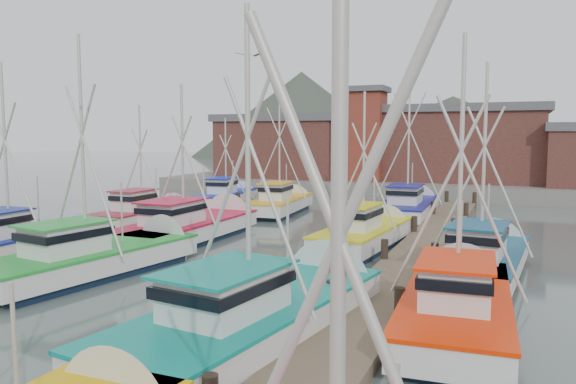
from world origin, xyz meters
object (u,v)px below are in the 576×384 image
at_px(lookout_tower, 367,133).
at_px(boat_8, 193,227).
at_px(boat_12, 282,203).
at_px(boat_4, 102,257).

distance_m(lookout_tower, boat_8, 26.21).
relative_size(lookout_tower, boat_12, 0.87).
bearing_deg(boat_8, boat_12, 88.05).
height_order(lookout_tower, boat_12, lookout_tower).
distance_m(lookout_tower, boat_12, 15.65).
height_order(boat_8, boat_12, boat_12).
bearing_deg(boat_4, boat_8, 103.59).
bearing_deg(lookout_tower, boat_12, -98.37).
distance_m(boat_4, boat_8, 7.56).
xyz_separation_m(lookout_tower, boat_12, (-2.16, -14.72, -4.87)).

